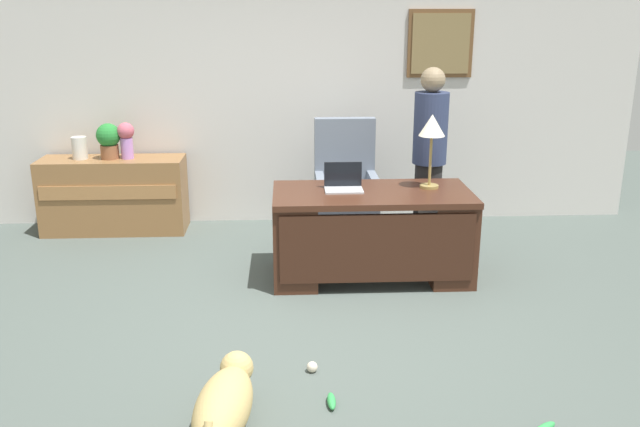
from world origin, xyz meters
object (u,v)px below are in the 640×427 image
(dog_lying, at_px, (225,403))
(potted_plant, at_px, (109,139))
(desk, at_px, (372,232))
(laptop, at_px, (343,183))
(dog_toy_plush, at_px, (331,401))
(vase_with_flowers, at_px, (126,138))
(armchair, at_px, (346,188))
(desk_lamp, at_px, (432,130))
(credenza, at_px, (114,195))
(person_standing, at_px, (429,156))
(dog_toy_ball, at_px, (312,367))
(vase_empty, at_px, (80,148))

(dog_lying, height_order, potted_plant, potted_plant)
(desk, distance_m, laptop, 0.48)
(laptop, distance_m, dog_toy_plush, 2.21)
(potted_plant, bearing_deg, vase_with_flowers, 0.00)
(dog_toy_plush, bearing_deg, armchair, 83.59)
(desk, relative_size, desk_lamp, 2.65)
(dog_lying, bearing_deg, dog_toy_plush, 17.54)
(potted_plant, bearing_deg, dog_lying, -67.98)
(dog_toy_plush, bearing_deg, credenza, 121.20)
(desk, relative_size, person_standing, 0.97)
(dog_toy_ball, relative_size, dog_toy_plush, 0.42)
(vase_with_flowers, relative_size, vase_empty, 1.63)
(vase_with_flowers, bearing_deg, credenza, -179.53)
(dog_lying, xyz_separation_m, dog_toy_ball, (0.50, 0.57, -0.12))
(laptop, bearing_deg, armchair, 83.77)
(armchair, xyz_separation_m, vase_empty, (-2.67, 0.37, 0.36))
(dog_lying, xyz_separation_m, dog_toy_plush, (0.60, 0.19, -0.13))
(credenza, relative_size, dog_lying, 1.65)
(person_standing, distance_m, dog_toy_ball, 2.79)
(desk, bearing_deg, vase_empty, 153.43)
(dog_toy_plush, bearing_deg, dog_lying, -162.46)
(desk, bearing_deg, vase_with_flowers, 148.96)
(armchair, height_order, dog_toy_plush, armchair)
(credenza, relative_size, person_standing, 0.84)
(person_standing, bearing_deg, vase_with_flowers, 168.37)
(armchair, height_order, person_standing, person_standing)
(credenza, bearing_deg, vase_empty, 179.74)
(credenza, bearing_deg, person_standing, -10.99)
(laptop, bearing_deg, person_standing, 38.51)
(laptop, xyz_separation_m, dog_toy_plush, (-0.23, -2.05, -0.79))
(credenza, distance_m, desk_lamp, 3.38)
(desk_lamp, distance_m, vase_with_flowers, 3.12)
(potted_plant, bearing_deg, desk_lamp, -23.02)
(person_standing, relative_size, dog_toy_ball, 24.33)
(person_standing, xyz_separation_m, laptop, (-0.87, -0.70, -0.07))
(armchair, xyz_separation_m, dog_toy_ball, (-0.43, -2.60, -0.49))
(person_standing, bearing_deg, laptop, -141.49)
(laptop, bearing_deg, credenza, 150.05)
(armchair, height_order, desk_lamp, desk_lamp)
(armchair, distance_m, dog_lying, 3.33)
(dog_toy_ball, distance_m, dog_toy_plush, 0.39)
(vase_with_flowers, xyz_separation_m, dog_toy_ball, (1.76, -2.97, -0.95))
(desk_lamp, bearing_deg, armchair, 125.02)
(desk, distance_m, desk_lamp, 0.99)
(credenza, xyz_separation_m, vase_empty, (-0.30, 0.00, 0.50))
(desk, relative_size, credenza, 1.15)
(vase_with_flowers, distance_m, potted_plant, 0.18)
(desk, distance_m, vase_empty, 3.17)
(potted_plant, distance_m, dog_toy_plush, 4.03)
(desk, distance_m, potted_plant, 2.93)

